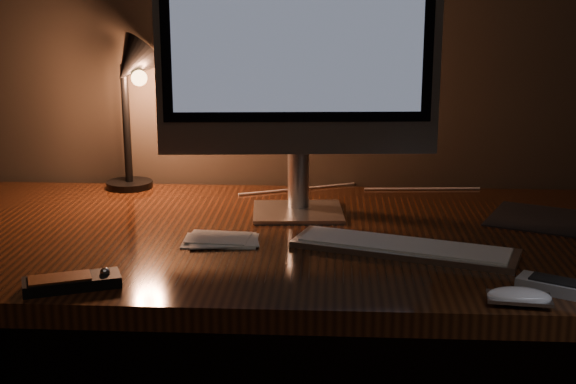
# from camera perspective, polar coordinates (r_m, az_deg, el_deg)

# --- Properties ---
(desk) EXTENTS (1.60, 0.75, 0.75)m
(desk) POSITION_cam_1_polar(r_m,az_deg,el_deg) (1.64, -0.63, -6.49)
(desk) COLOR #3B1D0D
(desk) RESTS_ON ground
(monitor) EXTENTS (0.56, 0.18, 0.59)m
(monitor) POSITION_cam_1_polar(r_m,az_deg,el_deg) (1.59, 0.72, 10.51)
(monitor) COLOR silver
(monitor) RESTS_ON desk
(keyboard) EXTENTS (0.41, 0.23, 0.01)m
(keyboard) POSITION_cam_1_polar(r_m,az_deg,el_deg) (1.44, 8.24, -3.91)
(keyboard) COLOR silver
(keyboard) RESTS_ON desk
(mousepad) EXTENTS (0.31, 0.28, 0.00)m
(mousepad) POSITION_cam_1_polar(r_m,az_deg,el_deg) (1.69, 18.46, -1.94)
(mousepad) COLOR black
(mousepad) RESTS_ON desk
(mouse) EXTENTS (0.10, 0.06, 0.02)m
(mouse) POSITION_cam_1_polar(r_m,az_deg,el_deg) (1.24, 16.11, -7.32)
(mouse) COLOR white
(mouse) RESTS_ON desk
(media_remote) EXTENTS (0.16, 0.11, 0.03)m
(media_remote) POSITION_cam_1_polar(r_m,az_deg,el_deg) (1.30, -15.12, -6.19)
(media_remote) COLOR black
(media_remote) RESTS_ON desk
(papers) EXTENTS (0.14, 0.09, 0.01)m
(papers) POSITION_cam_1_polar(r_m,az_deg,el_deg) (1.48, -4.82, -3.41)
(papers) COLOR white
(papers) RESTS_ON desk
(desk_lamp) EXTENTS (0.19, 0.19, 0.36)m
(desk_lamp) POSITION_cam_1_polar(r_m,az_deg,el_deg) (1.83, -11.07, 7.45)
(desk_lamp) COLOR black
(desk_lamp) RESTS_ON desk
(cable) EXTENTS (0.54, 0.12, 0.00)m
(cable) POSITION_cam_1_polar(r_m,az_deg,el_deg) (1.85, 5.15, 0.14)
(cable) COLOR white
(cable) RESTS_ON desk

